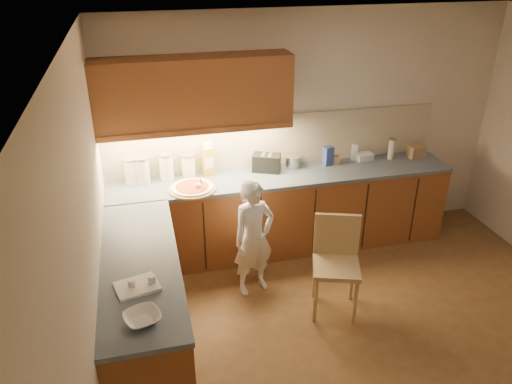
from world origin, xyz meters
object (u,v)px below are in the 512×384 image
pizza_on_board (192,188)px  wooden_chair (336,258)px  oil_jug (208,160)px  toaster (267,163)px  child (254,238)px

pizza_on_board → wooden_chair: pizza_on_board is taller
wooden_chair → oil_jug: oil_jug is taller
oil_jug → toaster: bearing=-4.8°
pizza_on_board → child: (0.51, -0.55, -0.34)m
child → oil_jug: size_ratio=3.27×
pizza_on_board → oil_jug: oil_jug is taller
oil_jug → toaster: (0.63, -0.05, -0.07)m
pizza_on_board → toaster: size_ratio=1.41×
child → wooden_chair: size_ratio=1.27×
child → toaster: child is taller
toaster → child: bearing=-89.5°
pizza_on_board → toaster: bearing=18.2°
pizza_on_board → oil_jug: (0.22, 0.33, 0.15)m
child → toaster: bearing=50.7°
child → toaster: 0.99m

